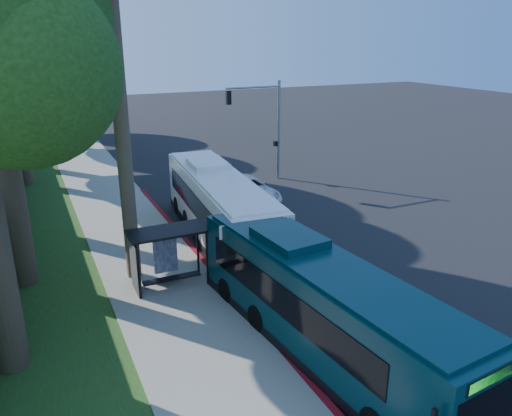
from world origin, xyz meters
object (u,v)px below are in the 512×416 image
bus_shelter (162,247)px  pickup (248,190)px  white_bus (219,206)px  teal_bus (320,304)px

bus_shelter → pickup: bus_shelter is taller
white_bus → bus_shelter: bearing=-130.8°
bus_shelter → pickup: bearing=48.6°
teal_bus → white_bus: bearing=81.7°
bus_shelter → white_bus: bearing=44.4°
bus_shelter → pickup: (7.81, 8.86, -1.05)m
white_bus → teal_bus: white_bus is taller
bus_shelter → white_bus: white_bus is taller
teal_bus → pickup: size_ratio=2.20×
teal_bus → pickup: teal_bus is taller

